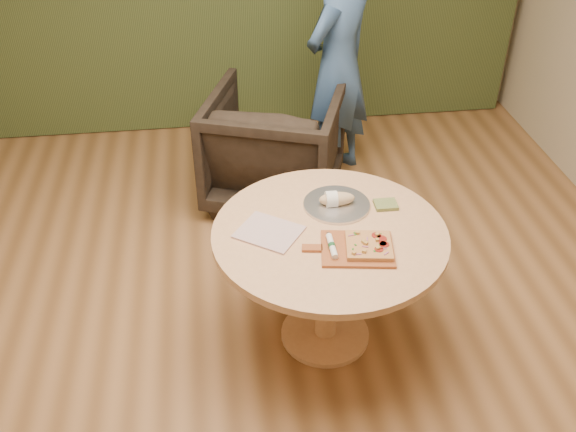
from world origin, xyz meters
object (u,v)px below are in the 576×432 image
(serving_tray, at_px, (337,204))
(person_standing, at_px, (338,66))
(pedestal_table, at_px, (329,252))
(pizza_paddle, at_px, (355,249))
(armchair, at_px, (275,142))
(flatbread_pizza, at_px, (369,245))
(bread_roll, at_px, (335,199))
(cutlery_roll, at_px, (332,246))

(serving_tray, height_order, person_standing, person_standing)
(pedestal_table, distance_m, pizza_paddle, 0.24)
(pedestal_table, height_order, pizza_paddle, pizza_paddle)
(armchair, bearing_deg, flatbread_pizza, 118.98)
(person_standing, bearing_deg, armchair, -10.57)
(flatbread_pizza, distance_m, serving_tray, 0.40)
(armchair, distance_m, person_standing, 0.73)
(serving_tray, height_order, bread_roll, bread_roll)
(cutlery_roll, xyz_separation_m, person_standing, (0.41, 1.94, 0.10))
(pedestal_table, height_order, serving_tray, serving_tray)
(armchair, bearing_deg, cutlery_roll, 112.79)
(bread_roll, bearing_deg, flatbread_pizza, -76.69)
(serving_tray, bearing_deg, flatbread_pizza, -77.92)
(bread_roll, bearing_deg, person_standing, 78.46)
(armchair, relative_size, person_standing, 0.52)
(serving_tray, bearing_deg, bread_roll, 180.00)
(bread_roll, bearing_deg, pedestal_table, -107.35)
(cutlery_roll, height_order, person_standing, person_standing)
(armchair, bearing_deg, pedestal_table, 113.95)
(pizza_paddle, distance_m, serving_tray, 0.39)
(flatbread_pizza, bearing_deg, serving_tray, 102.08)
(pedestal_table, bearing_deg, flatbread_pizza, -47.54)
(cutlery_roll, xyz_separation_m, bread_roll, (0.09, 0.38, 0.01))
(flatbread_pizza, relative_size, person_standing, 0.14)
(pedestal_table, bearing_deg, serving_tray, 70.54)
(flatbread_pizza, height_order, bread_roll, bread_roll)
(flatbread_pizza, bearing_deg, armchair, 99.62)
(serving_tray, xyz_separation_m, armchair, (-0.19, 1.25, -0.29))
(pizza_paddle, height_order, armchair, armchair)
(pizza_paddle, distance_m, bread_roll, 0.39)
(flatbread_pizza, height_order, person_standing, person_standing)
(pedestal_table, distance_m, flatbread_pizza, 0.29)
(pedestal_table, bearing_deg, armchair, 94.60)
(bread_roll, distance_m, person_standing, 1.60)
(pizza_paddle, relative_size, bread_roll, 2.41)
(pedestal_table, height_order, armchair, armchair)
(bread_roll, bearing_deg, cutlery_roll, -103.18)
(flatbread_pizza, bearing_deg, person_standing, 83.40)
(serving_tray, relative_size, bread_roll, 1.84)
(serving_tray, xyz_separation_m, bread_roll, (-0.01, 0.00, 0.04))
(pedestal_table, xyz_separation_m, cutlery_roll, (-0.02, -0.16, 0.17))
(cutlery_roll, relative_size, person_standing, 0.11)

